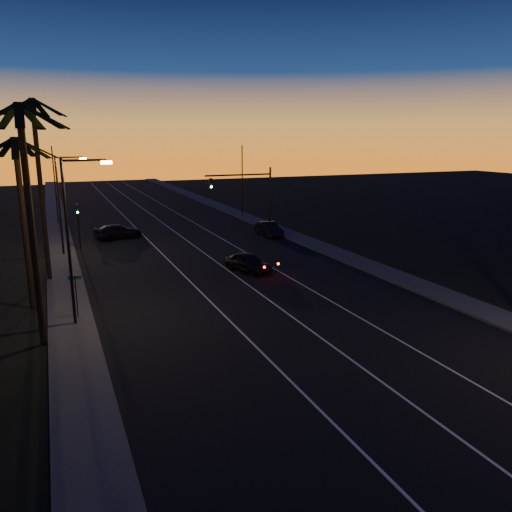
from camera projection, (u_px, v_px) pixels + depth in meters
name	position (u px, v px, depth m)	size (l,w,h in m)	color
road	(213.00, 264.00, 40.21)	(20.00, 170.00, 0.01)	black
sidewalk_left	(65.00, 278.00, 36.02)	(2.40, 170.00, 0.16)	#31312F
sidewalk_right	(333.00, 252.00, 44.36)	(2.40, 170.00, 0.16)	#31312F
lane_stripe_left	(176.00, 268.00, 39.09)	(0.12, 160.00, 0.01)	silver
lane_stripe_mid	(219.00, 264.00, 40.39)	(0.12, 160.00, 0.01)	silver
lane_stripe_right	(258.00, 260.00, 41.69)	(0.12, 160.00, 0.01)	silver
palm_near	(29.00, 202.00, 23.09)	(4.25, 4.16, 11.53)	black
palm_mid	(22.00, 205.00, 28.45)	(4.25, 4.16, 10.03)	black
palm_far	(39.00, 173.00, 33.90)	(4.25, 4.16, 12.53)	black
streetlight_left_near	(73.00, 229.00, 26.00)	(2.55, 0.26, 9.00)	black
streetlight_left_far	(62.00, 197.00, 42.24)	(2.55, 0.26, 8.50)	black
street_sign	(76.00, 291.00, 27.72)	(0.70, 0.06, 2.60)	black
signal_mast	(249.00, 190.00, 50.73)	(7.10, 0.41, 7.00)	black
signal_post	(78.00, 218.00, 44.97)	(0.28, 0.37, 4.20)	black
far_pole_left	(55.00, 186.00, 57.53)	(0.14, 0.14, 9.00)	black
far_pole_right	(242.00, 182.00, 63.02)	(0.14, 0.14, 9.00)	black
lead_car	(248.00, 262.00, 37.91)	(3.16, 4.93, 1.42)	black
right_car	(269.00, 229.00, 51.57)	(1.57, 4.37, 1.43)	black
cross_car	(118.00, 232.00, 50.11)	(5.29, 3.22, 1.43)	black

